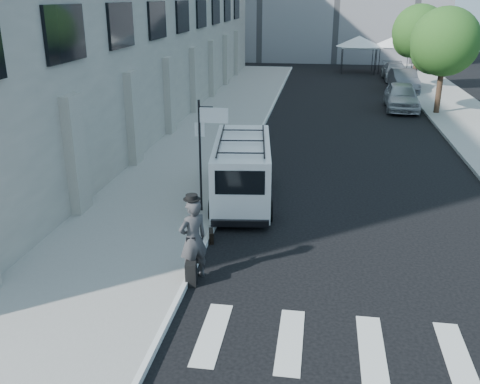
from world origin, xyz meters
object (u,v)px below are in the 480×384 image
(parked_car_c, at_px, (395,72))
(briefcase, at_px, (211,236))
(parked_car_b, at_px, (404,80))
(businessman, at_px, (193,240))
(suitcase, at_px, (191,273))
(cargo_van, at_px, (242,169))
(parked_car_a, at_px, (402,96))

(parked_car_c, bearing_deg, briefcase, -106.43)
(parked_car_b, distance_m, parked_car_c, 5.10)
(businessman, xyz_separation_m, suitcase, (-0.00, -0.30, -0.73))
(cargo_van, xyz_separation_m, parked_car_c, (8.32, 28.91, -0.40))
(suitcase, height_order, cargo_van, cargo_van)
(briefcase, height_order, parked_car_b, parked_car_b)
(parked_car_a, xyz_separation_m, parked_car_c, (1.05, 12.33, -0.13))
(briefcase, relative_size, parked_car_a, 0.09)
(briefcase, height_order, parked_car_c, parked_car_c)
(businessman, distance_m, parked_car_b, 30.54)
(parked_car_b, bearing_deg, businessman, -108.84)
(businessman, relative_size, parked_car_b, 0.44)
(suitcase, relative_size, parked_car_a, 0.24)
(cargo_van, relative_size, parked_car_c, 1.19)
(businessman, xyz_separation_m, parked_car_b, (8.70, 29.27, -0.26))
(businessman, xyz_separation_m, parked_car_c, (8.70, 34.37, -0.34))
(suitcase, relative_size, parked_car_b, 0.24)
(parked_car_a, bearing_deg, cargo_van, -111.64)
(briefcase, relative_size, parked_car_c, 0.09)
(cargo_van, bearing_deg, parked_car_b, 63.74)
(businessman, relative_size, suitcase, 1.81)
(cargo_van, distance_m, parked_car_b, 25.22)
(cargo_van, relative_size, parked_car_b, 1.20)
(parked_car_a, distance_m, parked_car_c, 12.38)
(cargo_van, bearing_deg, businessman, -100.95)
(parked_car_b, bearing_deg, parked_car_c, 87.71)
(suitcase, bearing_deg, businessman, 81.43)
(suitcase, xyz_separation_m, parked_car_c, (8.70, 34.68, 0.38))
(parked_car_a, height_order, parked_car_b, parked_car_a)
(suitcase, height_order, parked_car_b, parked_car_b)
(parked_car_a, relative_size, parked_car_b, 1.02)
(parked_car_a, height_order, parked_car_c, parked_car_a)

